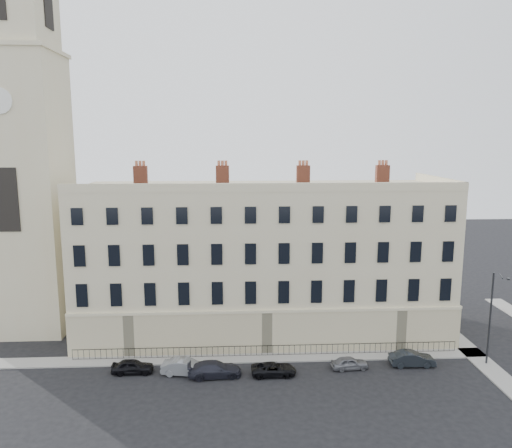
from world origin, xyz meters
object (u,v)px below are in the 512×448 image
object	(u,v)px
car_c	(215,369)
car_e	(350,363)
car_a	(133,366)
car_d	(274,369)
car_f	(412,359)
streetlamp	(491,315)
car_b	(186,367)

from	to	relation	value
car_c	car_e	distance (m)	11.63
car_e	car_a	bearing A→B (deg)	84.34
car_c	car_d	xyz separation A→B (m)	(4.96, -0.02, -0.12)
car_c	car_e	bearing A→B (deg)	-90.58
car_d	car_f	xyz separation A→B (m)	(12.23, 1.10, 0.12)
car_f	streetlamp	distance (m)	7.81
car_b	streetlamp	bearing A→B (deg)	-80.26
car_c	streetlamp	xyz separation A→B (m)	(23.91, 0.89, 3.98)
car_b	streetlamp	world-z (taller)	streetlamp
car_f	streetlamp	world-z (taller)	streetlamp
car_a	car_f	xyz separation A→B (m)	(24.16, 0.10, 0.05)
car_d	car_f	world-z (taller)	car_f
car_c	car_f	bearing A→B (deg)	-90.83
car_b	car_c	size ratio (longest dim) A/B	0.91
streetlamp	car_e	bearing A→B (deg)	-159.18
car_e	car_f	bearing A→B (deg)	-91.97
car_f	streetlamp	size ratio (longest dim) A/B	0.47
car_a	car_d	size ratio (longest dim) A/B	0.92
car_c	car_b	bearing A→B (deg)	74.57
car_a	car_c	xyz separation A→B (m)	(6.96, -0.98, 0.05)
car_b	car_f	distance (m)	19.65
car_d	car_e	size ratio (longest dim) A/B	1.19
car_f	car_a	bearing A→B (deg)	91.74
car_b	car_e	size ratio (longest dim) A/B	1.28
car_e	car_d	bearing A→B (deg)	91.86
car_a	streetlamp	distance (m)	31.13
car_b	car_c	world-z (taller)	car_b
car_a	car_f	bearing A→B (deg)	-90.68
car_a	car_b	bearing A→B (deg)	-97.31
car_e	car_f	size ratio (longest dim) A/B	0.81
car_d	car_e	distance (m)	6.69
car_c	car_d	distance (m)	4.97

